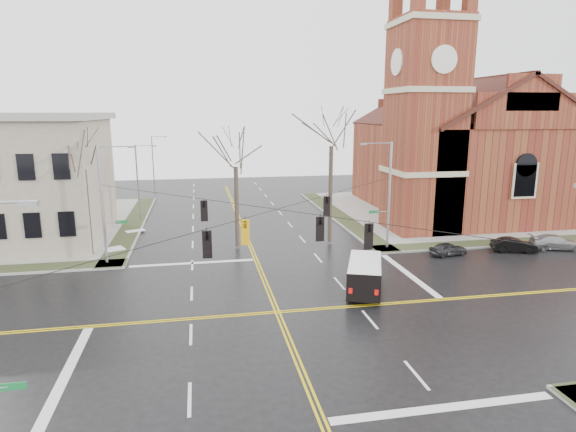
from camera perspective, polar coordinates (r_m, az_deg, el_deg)
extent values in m
plane|color=black|center=(28.93, -1.26, -11.32)|extent=(120.00, 120.00, 0.00)
cube|color=gray|center=(60.07, 18.75, 0.56)|extent=(30.00, 30.00, 0.15)
cube|color=#2A331C|center=(54.67, 6.03, 0.13)|extent=(2.00, 30.00, 0.02)
cube|color=#2A331C|center=(48.84, 26.63, -2.60)|extent=(30.00, 2.00, 0.02)
cube|color=#2A331C|center=(52.88, -17.92, -0.82)|extent=(2.00, 30.00, 0.02)
cube|color=gold|center=(28.91, -1.50, -11.33)|extent=(0.12, 100.00, 0.01)
cube|color=gold|center=(28.94, -1.02, -11.29)|extent=(0.12, 100.00, 0.01)
cube|color=gold|center=(28.82, -1.22, -11.40)|extent=(100.00, 0.12, 0.01)
cube|color=gold|center=(29.04, -1.30, -11.22)|extent=(100.00, 0.12, 0.01)
cube|color=silver|center=(21.58, 18.01, -20.80)|extent=(9.50, 0.50, 0.01)
cube|color=silver|center=(38.45, -11.28, -5.50)|extent=(9.50, 0.50, 0.01)
cube|color=silver|center=(24.90, -24.82, -16.63)|extent=(0.50, 9.50, 0.01)
cube|color=silver|center=(36.39, 14.04, -6.66)|extent=(0.50, 9.50, 0.01)
cube|color=maroon|center=(48.16, 15.81, 9.93)|extent=(6.00, 6.00, 20.00)
cube|color=#BEB492|center=(48.79, 16.50, 21.13)|extent=(6.30, 6.30, 0.50)
cylinder|color=silver|center=(45.64, 18.03, 17.25)|extent=(2.40, 0.15, 2.40)
cylinder|color=silver|center=(47.08, 12.77, 17.36)|extent=(0.15, 2.40, 2.40)
cube|color=maroon|center=(60.69, 19.43, 5.34)|extent=(18.00, 24.00, 10.00)
cube|color=maroon|center=(51.62, 13.65, 1.44)|extent=(2.00, 5.00, 4.40)
cylinder|color=gray|center=(41.43, 11.91, 2.37)|extent=(0.20, 0.20, 9.00)
cylinder|color=gray|center=(41.45, 11.06, 0.51)|extent=(1.20, 0.06, 0.06)
cube|color=#11642D|center=(41.20, 10.16, 0.48)|extent=(0.90, 0.04, 0.25)
cylinder|color=gray|center=(40.48, 10.60, 8.48)|extent=(2.40, 0.08, 0.08)
cube|color=gray|center=(40.06, 8.98, 8.43)|extent=(0.50, 0.22, 0.15)
cylinder|color=gray|center=(38.97, -21.15, 1.19)|extent=(0.20, 0.20, 9.00)
cylinder|color=gray|center=(39.12, -20.14, -0.71)|extent=(1.20, 0.06, 0.06)
cube|color=#11642D|center=(39.01, -19.13, -0.67)|extent=(0.90, 0.04, 0.25)
cylinder|color=gray|center=(38.22, -19.88, 7.75)|extent=(2.40, 0.08, 0.08)
cube|color=gray|center=(38.06, -18.08, 7.78)|extent=(0.50, 0.22, 0.15)
cube|color=#11642D|center=(17.84, -29.97, -17.12)|extent=(0.90, 0.04, 0.25)
cube|color=gray|center=(15.64, -28.39, 1.33)|extent=(0.50, 0.22, 0.15)
cylinder|color=black|center=(27.06, -1.33, 0.81)|extent=(23.02, 23.02, 0.03)
cylinder|color=black|center=(27.06, -1.33, 0.81)|extent=(23.02, 23.02, 0.03)
imported|color=black|center=(23.00, -9.56, -3.35)|extent=(0.21, 0.26, 1.30)
imported|color=black|center=(31.88, 4.61, 1.15)|extent=(0.21, 0.26, 1.30)
imported|color=#D6980C|center=(25.03, -5.09, -1.94)|extent=(0.21, 0.26, 1.30)
imported|color=black|center=(30.78, -9.91, 0.60)|extent=(0.21, 0.26, 1.30)
imported|color=black|center=(24.45, 9.54, -2.41)|extent=(0.21, 0.26, 1.30)
imported|color=black|center=(25.71, 3.82, -1.54)|extent=(0.21, 0.26, 1.30)
cylinder|color=gray|center=(55.06, -17.40, 3.89)|extent=(0.16, 0.16, 8.00)
cylinder|color=gray|center=(54.56, -16.61, 7.99)|extent=(2.00, 0.07, 0.07)
cube|color=gray|center=(54.47, -15.55, 8.00)|extent=(0.45, 0.20, 0.13)
cylinder|color=gray|center=(74.82, -15.70, 6.06)|extent=(0.16, 0.16, 8.00)
cylinder|color=gray|center=(74.46, -15.10, 9.08)|extent=(2.00, 0.07, 0.07)
cube|color=gray|center=(74.39, -14.32, 9.08)|extent=(0.45, 0.20, 0.13)
cube|color=white|center=(32.04, 9.08, -6.81)|extent=(3.79, 5.64, 1.69)
cube|color=white|center=(34.19, 9.16, -6.02)|extent=(2.22, 1.57, 1.19)
cube|color=black|center=(34.35, 9.20, -4.97)|extent=(1.76, 0.77, 0.79)
cube|color=black|center=(32.05, 9.12, -5.77)|extent=(3.20, 4.08, 0.55)
cube|color=#B70C0A|center=(29.60, 7.41, -8.78)|extent=(0.25, 0.15, 0.34)
cube|color=#B70C0A|center=(29.58, 10.44, -8.91)|extent=(0.25, 0.15, 0.34)
cube|color=black|center=(32.33, 9.02, -8.25)|extent=(3.86, 5.71, 0.10)
cylinder|color=black|center=(33.98, 7.55, -7.13)|extent=(0.50, 0.76, 0.72)
cylinder|color=black|center=(33.95, 10.66, -7.25)|extent=(0.50, 0.76, 0.72)
cylinder|color=black|center=(30.72, 7.21, -9.25)|extent=(0.50, 0.76, 0.72)
cylinder|color=black|center=(30.69, 10.66, -9.39)|extent=(0.50, 0.76, 0.72)
imported|color=black|center=(41.74, 18.45, -3.72)|extent=(3.32, 1.77, 1.08)
imported|color=black|center=(44.78, 25.21, -3.13)|extent=(3.84, 2.29, 1.20)
imported|color=#939496|center=(47.32, 29.13, -2.73)|extent=(4.52, 2.83, 1.22)
cylinder|color=#342B21|center=(41.84, -22.63, 0.35)|extent=(0.36, 0.36, 6.96)
cylinder|color=#342B21|center=(41.30, -6.10, 1.06)|extent=(0.36, 0.36, 6.91)
cylinder|color=#342B21|center=(42.48, 5.04, 2.50)|extent=(0.36, 0.36, 8.52)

